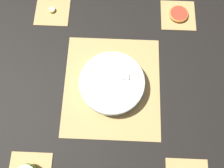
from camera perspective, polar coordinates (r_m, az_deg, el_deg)
name	(u,v)px	position (r m, az deg, el deg)	size (l,w,h in m)	color
ground_plane	(112,86)	(0.88, 0.00, -0.55)	(6.00, 6.00, 0.00)	black
bamboo_mat_center	(112,86)	(0.88, 0.00, -0.49)	(0.42, 0.38, 0.01)	tan
coaster_mat_near_left	(52,11)	(1.07, -15.29, 17.96)	(0.15, 0.15, 0.01)	tan
coaster_mat_far_left	(178,15)	(1.07, 16.88, 16.84)	(0.15, 0.15, 0.01)	tan
fruit_salad_bowl	(112,83)	(0.85, 0.03, 0.22)	(0.25, 0.25, 0.06)	silver
banana_coin_single	(52,10)	(1.07, -15.40, 18.18)	(0.03, 0.03, 0.01)	beige
grapefruit_slice	(179,14)	(1.06, 17.02, 17.10)	(0.09, 0.09, 0.01)	red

